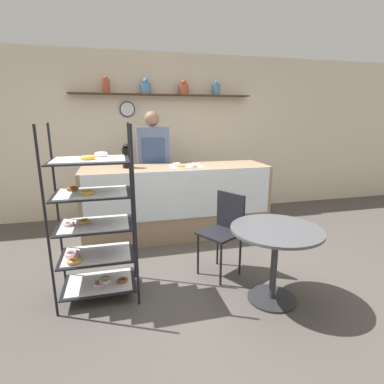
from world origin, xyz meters
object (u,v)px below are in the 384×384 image
object	(u,v)px
pastry_rack	(94,225)
person_worker	(153,165)
cafe_table	(275,246)
donut_tray_counter	(185,166)
coffee_carafe	(128,156)
cafe_chair	(225,225)

from	to	relation	value
pastry_rack	person_worker	size ratio (longest dim) A/B	0.92
cafe_table	donut_tray_counter	xyz separation A→B (m)	(-0.44, 1.74, 0.48)
coffee_carafe	cafe_chair	bearing A→B (deg)	-52.78
donut_tray_counter	cafe_chair	bearing A→B (deg)	-80.74
person_worker	donut_tray_counter	world-z (taller)	person_worker
pastry_rack	person_worker	world-z (taller)	person_worker
cafe_chair	coffee_carafe	size ratio (longest dim) A/B	2.76
pastry_rack	donut_tray_counter	size ratio (longest dim) A/B	3.72
cafe_table	donut_tray_counter	world-z (taller)	donut_tray_counter
pastry_rack	coffee_carafe	world-z (taller)	pastry_rack
pastry_rack	cafe_table	world-z (taller)	pastry_rack
pastry_rack	donut_tray_counter	bearing A→B (deg)	47.93
person_worker	cafe_table	world-z (taller)	person_worker
cafe_table	coffee_carafe	size ratio (longest dim) A/B	2.55
person_worker	donut_tray_counter	distance (m)	0.69
person_worker	cafe_table	xyz separation A→B (m)	(0.81, -2.31, -0.42)
cafe_chair	person_worker	bearing A→B (deg)	167.60
coffee_carafe	donut_tray_counter	xyz separation A→B (m)	(0.76, -0.11, -0.14)
pastry_rack	coffee_carafe	xyz separation A→B (m)	(0.38, 1.38, 0.45)
cafe_table	coffee_carafe	distance (m)	2.29
person_worker	coffee_carafe	xyz separation A→B (m)	(-0.39, -0.46, 0.20)
person_worker	cafe_chair	size ratio (longest dim) A/B	1.98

